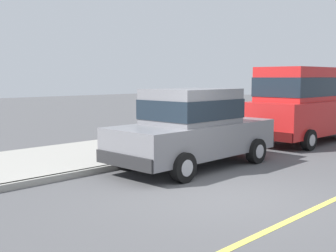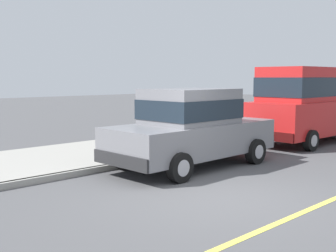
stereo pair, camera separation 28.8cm
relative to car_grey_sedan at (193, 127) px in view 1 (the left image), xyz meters
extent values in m
plane|color=#4C4C4F|center=(2.12, -1.50, -0.98)|extent=(80.00, 80.00, 0.00)
cube|color=gray|center=(-1.08, -1.50, -0.91)|extent=(0.16, 64.00, 0.14)
cube|color=#99968E|center=(-2.88, -1.50, -0.91)|extent=(3.60, 64.00, 0.14)
cube|color=#E0D64C|center=(3.72, -1.50, -0.98)|extent=(0.12, 57.60, 0.01)
cube|color=slate|center=(0.00, 0.04, -0.28)|extent=(1.87, 4.53, 0.76)
cube|color=slate|center=(0.00, -0.06, 0.52)|extent=(1.62, 2.12, 0.84)
cube|color=#19232D|center=(0.00, -0.06, 0.45)|extent=(1.65, 2.16, 0.46)
cube|color=#252527|center=(-0.03, 2.24, -0.52)|extent=(1.77, 0.23, 0.28)
cube|color=#252527|center=(0.03, -2.16, -0.52)|extent=(1.77, 0.23, 0.28)
cylinder|color=black|center=(-0.92, 1.42, -0.66)|extent=(0.23, 0.64, 0.64)
cylinder|color=#9E9EA3|center=(-0.92, 1.42, -0.66)|extent=(0.25, 0.36, 0.35)
cylinder|color=black|center=(0.88, 1.45, -0.66)|extent=(0.23, 0.64, 0.64)
cylinder|color=#9E9EA3|center=(0.88, 1.45, -0.66)|extent=(0.25, 0.36, 0.35)
cylinder|color=black|center=(-0.88, -1.37, -0.66)|extent=(0.23, 0.64, 0.64)
cylinder|color=#9E9EA3|center=(-0.88, -1.37, -0.66)|extent=(0.25, 0.36, 0.35)
cylinder|color=black|center=(0.92, -1.34, -0.66)|extent=(0.23, 0.64, 0.64)
cylinder|color=#9E9EA3|center=(0.92, -1.34, -0.66)|extent=(0.25, 0.36, 0.35)
cube|color=#EAEACC|center=(-0.59, 2.26, -0.17)|extent=(0.28, 0.08, 0.14)
cube|color=#EAEACC|center=(0.52, 2.28, -0.17)|extent=(0.28, 0.08, 0.14)
cube|color=red|center=(-0.01, 5.73, -0.11)|extent=(1.98, 4.83, 1.10)
cube|color=red|center=(-0.01, 5.73, 0.99)|extent=(1.73, 3.83, 1.10)
cube|color=#19232D|center=(-0.01, 5.73, 0.90)|extent=(1.77, 3.87, 0.61)
cube|color=#400A0A|center=(0.03, 8.08, -0.52)|extent=(1.86, 0.23, 0.28)
cube|color=#400A0A|center=(-0.04, 3.38, -0.52)|extent=(1.86, 0.23, 0.28)
cylinder|color=black|center=(-0.93, 7.23, -0.66)|extent=(0.23, 0.64, 0.64)
cylinder|color=#9E9EA3|center=(-0.93, 7.23, -0.66)|extent=(0.25, 0.36, 0.35)
cylinder|color=black|center=(-0.98, 4.26, -0.66)|extent=(0.23, 0.64, 0.64)
cylinder|color=#9E9EA3|center=(-0.98, 4.26, -0.66)|extent=(0.25, 0.36, 0.35)
cylinder|color=black|center=(0.92, 4.23, -0.66)|extent=(0.23, 0.64, 0.64)
cylinder|color=#9E9EA3|center=(0.92, 4.23, -0.66)|extent=(0.25, 0.36, 0.35)
cube|color=#EAEACC|center=(-0.56, 8.12, 0.05)|extent=(0.28, 0.08, 0.14)
cylinder|color=black|center=(-1.02, 10.21, -0.66)|extent=(0.23, 0.64, 0.64)
cylinder|color=#9E9EA3|center=(-1.02, 10.21, -0.66)|extent=(0.25, 0.36, 0.35)
ellipsoid|color=white|center=(-3.55, 1.35, -0.56)|extent=(0.46, 0.25, 0.20)
cylinder|color=white|center=(-3.70, 1.31, -0.75)|extent=(0.05, 0.05, 0.18)
cylinder|color=white|center=(-3.68, 1.43, -0.75)|extent=(0.05, 0.05, 0.18)
cylinder|color=white|center=(-3.43, 1.28, -0.75)|extent=(0.05, 0.05, 0.18)
cylinder|color=white|center=(-3.41, 1.39, -0.75)|extent=(0.05, 0.05, 0.18)
sphere|color=white|center=(-3.84, 1.39, -0.47)|extent=(0.17, 0.17, 0.17)
ellipsoid|color=gray|center=(-3.93, 1.40, -0.49)|extent=(0.12, 0.08, 0.06)
cone|color=white|center=(-3.84, 1.34, -0.39)|extent=(0.06, 0.06, 0.07)
cone|color=white|center=(-3.83, 1.44, -0.39)|extent=(0.06, 0.06, 0.07)
cylinder|color=white|center=(-3.30, 1.32, -0.50)|extent=(0.12, 0.05, 0.13)
camera|label=1|loc=(6.87, -7.79, 1.20)|focal=45.65mm
camera|label=2|loc=(7.07, -7.58, 1.20)|focal=45.65mm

